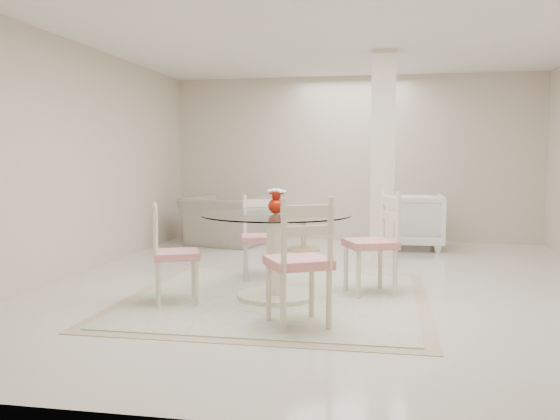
% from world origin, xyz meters
% --- Properties ---
extents(ground, '(7.00, 7.00, 0.00)m').
position_xyz_m(ground, '(0.00, 0.00, 0.00)').
color(ground, silver).
rests_on(ground, ground).
extents(room_shell, '(6.02, 7.02, 2.71)m').
position_xyz_m(room_shell, '(0.00, 0.00, 1.86)').
color(room_shell, beige).
rests_on(room_shell, ground).
extents(column, '(0.30, 0.30, 2.70)m').
position_xyz_m(column, '(0.50, 1.30, 1.35)').
color(column, beige).
rests_on(column, ground).
extents(area_rug, '(2.90, 2.90, 0.02)m').
position_xyz_m(area_rug, '(-0.48, -0.80, 0.01)').
color(area_rug, tan).
rests_on(area_rug, ground).
extents(dining_table, '(1.44, 1.44, 0.83)m').
position_xyz_m(dining_table, '(-0.48, -0.80, 0.42)').
color(dining_table, '#F6EECA').
rests_on(dining_table, ground).
extents(red_vase, '(0.18, 0.16, 0.24)m').
position_xyz_m(red_vase, '(-0.48, -0.80, 0.94)').
color(red_vase, '#9C1304').
rests_on(red_vase, dining_table).
extents(dining_chair_east, '(0.60, 0.60, 1.14)m').
position_xyz_m(dining_chair_east, '(0.47, -0.42, 0.60)').
color(dining_chair_east, '#EFE0C4').
rests_on(dining_chair_east, ground).
extents(dining_chair_north, '(0.51, 0.51, 1.04)m').
position_xyz_m(dining_chair_north, '(-0.84, 0.15, 0.55)').
color(dining_chair_north, beige).
rests_on(dining_chair_north, ground).
extents(dining_chair_west, '(0.54, 0.54, 1.04)m').
position_xyz_m(dining_chair_west, '(-1.42, -1.18, 0.55)').
color(dining_chair_west, beige).
rests_on(dining_chair_west, ground).
extents(dining_chair_south, '(0.63, 0.63, 1.17)m').
position_xyz_m(dining_chair_south, '(-0.09, -1.75, 0.62)').
color(dining_chair_south, beige).
rests_on(dining_chair_south, ground).
extents(recliner_taupe, '(1.35, 1.24, 0.75)m').
position_xyz_m(recliner_taupe, '(-1.94, 2.59, 0.38)').
color(recliner_taupe, '#A29B86').
rests_on(recliner_taupe, ground).
extents(armchair_white, '(0.89, 0.92, 0.83)m').
position_xyz_m(armchair_white, '(0.95, 2.77, 0.42)').
color(armchair_white, white).
rests_on(armchair_white, ground).
extents(side_table, '(0.51, 0.51, 0.53)m').
position_xyz_m(side_table, '(-0.65, 2.26, 0.25)').
color(side_table, tan).
rests_on(side_table, ground).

